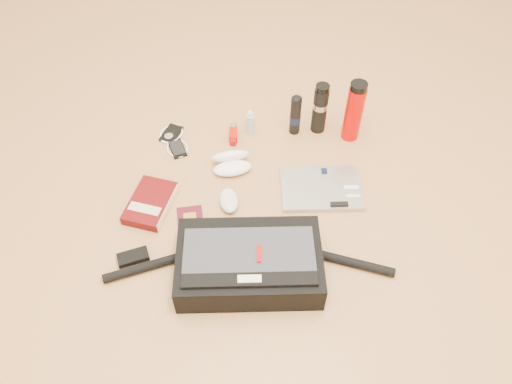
% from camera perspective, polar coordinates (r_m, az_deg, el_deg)
% --- Properties ---
extents(ground, '(4.00, 4.00, 0.00)m').
position_cam_1_polar(ground, '(1.86, 0.27, -3.21)').
color(ground, '#B37E4A').
rests_on(ground, ground).
extents(messenger_bag, '(1.00, 0.31, 0.14)m').
position_cam_1_polar(messenger_bag, '(1.68, -0.86, -8.12)').
color(messenger_bag, black).
rests_on(messenger_bag, ground).
extents(laptop, '(0.32, 0.22, 0.03)m').
position_cam_1_polar(laptop, '(1.95, 7.52, 0.38)').
color(laptop, '#A7A7A9').
rests_on(laptop, ground).
extents(book, '(0.20, 0.25, 0.04)m').
position_cam_1_polar(book, '(1.92, -11.96, -1.26)').
color(book, '#4A0809').
rests_on(book, ground).
extents(passport, '(0.11, 0.14, 0.01)m').
position_cam_1_polar(passport, '(1.87, -7.53, -3.23)').
color(passport, '#450D18').
rests_on(passport, ground).
extents(mouse, '(0.08, 0.13, 0.04)m').
position_cam_1_polar(mouse, '(1.89, -3.12, -0.98)').
color(mouse, silver).
rests_on(mouse, ground).
extents(sunglasses_case, '(0.17, 0.15, 0.09)m').
position_cam_1_polar(sunglasses_case, '(2.00, -2.83, 3.40)').
color(sunglasses_case, white).
rests_on(sunglasses_case, ground).
extents(ipod, '(0.12, 0.13, 0.01)m').
position_cam_1_polar(ipod, '(2.18, -9.66, 6.58)').
color(ipod, black).
rests_on(ipod, ground).
extents(phone, '(0.11, 0.12, 0.01)m').
position_cam_1_polar(phone, '(2.12, -8.99, 4.96)').
color(phone, black).
rests_on(phone, ground).
extents(inhaler, '(0.04, 0.12, 0.03)m').
position_cam_1_polar(inhaler, '(2.14, -2.60, 6.63)').
color(inhaler, '#A81002').
rests_on(inhaler, ground).
extents(spray_bottle, '(0.04, 0.04, 0.12)m').
position_cam_1_polar(spray_bottle, '(2.13, -0.65, 7.85)').
color(spray_bottle, '#96B6CE').
rests_on(spray_bottle, ground).
extents(aerosol_can, '(0.06, 0.06, 0.19)m').
position_cam_1_polar(aerosol_can, '(2.11, 4.53, 8.79)').
color(aerosol_can, black).
rests_on(aerosol_can, ground).
extents(thermos_black, '(0.08, 0.08, 0.24)m').
position_cam_1_polar(thermos_black, '(2.12, 7.33, 9.49)').
color(thermos_black, black).
rests_on(thermos_black, ground).
extents(thermos_red, '(0.09, 0.09, 0.28)m').
position_cam_1_polar(thermos_red, '(2.10, 11.13, 9.02)').
color(thermos_red, '#C40500').
rests_on(thermos_red, ground).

